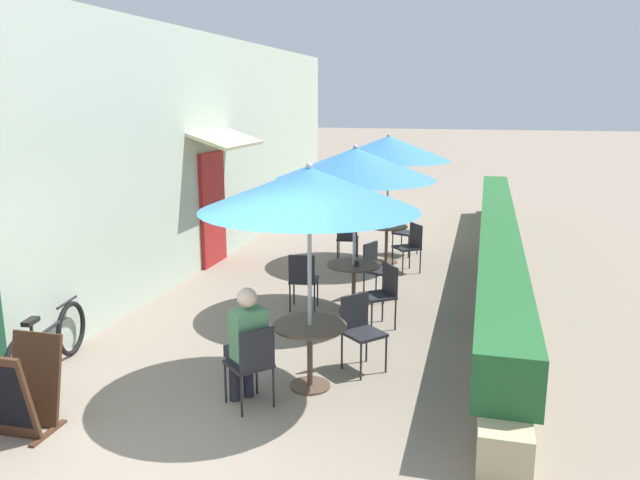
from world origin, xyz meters
The scene contains 22 objects.
ground_plane centered at (0.00, 0.00, 0.00)m, with size 120.00×120.00×0.00m, color gray.
cafe_facade_wall centered at (-2.54, 6.88, 2.09)m, with size 0.98×14.02×4.20m.
planter_hedge centered at (2.75, 6.91, 0.54)m, with size 0.60×13.02×1.01m.
patio_table_near centered at (0.76, 1.79, 0.52)m, with size 0.79×0.79×0.71m.
patio_umbrella_near centered at (0.76, 1.79, 2.17)m, with size 2.27×2.27×2.43m.
cafe_chair_near_left centered at (0.33, 1.19, 0.52)m, with size 0.56×0.56×0.87m.
seated_patron_near_left centered at (0.25, 1.26, 0.69)m, with size 0.51×0.50×1.25m.
cafe_chair_near_right centered at (1.19, 2.39, 0.52)m, with size 0.56×0.56×0.87m.
patio_table_mid centered at (0.71, 4.33, 0.52)m, with size 0.79×0.79×0.71m.
patio_umbrella_mid centered at (0.71, 4.33, 2.17)m, with size 2.27×2.27×2.43m.
cafe_chair_mid_left centered at (1.22, 3.80, 0.52)m, with size 0.56×0.56×0.87m.
cafe_chair_mid_right centered at (0.91, 5.04, 0.52)m, with size 0.52×0.52×0.87m.
cafe_chair_mid_back centered at (-0.01, 4.16, 0.52)m, with size 0.45×0.45×0.87m.
coffee_cup_mid centered at (0.78, 4.20, 0.76)m, with size 0.07×0.07×0.09m.
patio_table_far centered at (0.74, 7.21, 0.52)m, with size 0.79×0.79×0.71m.
patio_umbrella_far centered at (0.74, 7.21, 2.17)m, with size 2.27×2.27×2.43m.
cafe_chair_far_left centered at (0.94, 7.92, 0.52)m, with size 0.52×0.52×0.87m.
cafe_chair_far_right centered at (0.02, 7.03, 0.52)m, with size 0.45×0.45×0.87m.
cafe_chair_far_back centered at (1.25, 6.68, 0.52)m, with size 0.56×0.56×0.87m.
coffee_cup_far centered at (0.66, 7.32, 0.76)m, with size 0.07×0.07×0.09m.
bicycle_leaning centered at (-2.20, 1.36, 0.35)m, with size 0.34×1.72×0.75m.
menu_board centered at (-1.58, 0.21, 0.43)m, with size 0.56×0.64×0.88m.
Camera 1 is at (2.46, -4.22, 3.07)m, focal length 35.00 mm.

